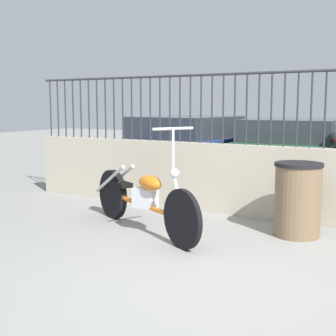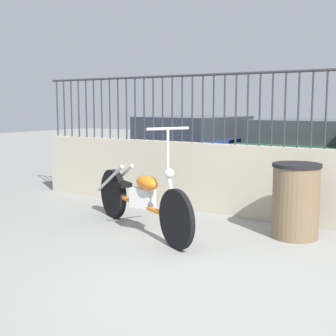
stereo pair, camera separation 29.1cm
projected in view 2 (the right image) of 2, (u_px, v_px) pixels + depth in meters
name	position (u px, v px, depth m)	size (l,w,h in m)	color
ground_plane	(200.00, 284.00, 4.07)	(40.00, 40.00, 0.00)	gray
low_wall	(295.00, 186.00, 6.09)	(8.88, 0.18, 1.00)	#B2A893
fence_railing	(299.00, 98.00, 5.94)	(8.88, 0.04, 0.99)	#2D2D33
motorcycle_orange	(136.00, 197.00, 5.83)	(2.18, 1.17, 1.32)	black
trash_bin	(296.00, 201.00, 5.45)	(0.56, 0.56, 0.88)	brown
car_blue	(198.00, 147.00, 9.81)	(2.11, 4.44, 1.32)	black
car_green	(302.00, 151.00, 9.15)	(2.10, 4.01, 1.28)	black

